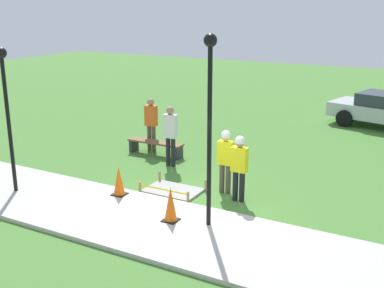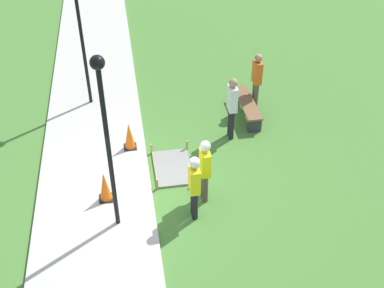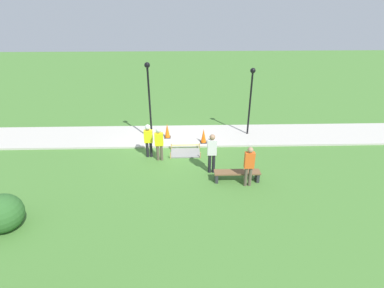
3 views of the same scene
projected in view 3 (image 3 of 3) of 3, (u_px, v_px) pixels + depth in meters
ground_plane at (168, 148)px, 15.66m from camera, size 60.00×60.00×0.00m
sidewalk at (169, 136)px, 16.88m from camera, size 28.00×2.77×0.10m
wet_concrete_patch at (185, 153)px, 15.11m from camera, size 1.51×1.02×0.31m
traffic_cone_near_patch at (204, 136)px, 15.87m from camera, size 0.34×0.34×0.77m
traffic_cone_far_patch at (167, 131)px, 16.43m from camera, size 0.34×0.34×0.80m
park_bench at (237, 174)px, 12.76m from camera, size 1.96×0.44×0.47m
worker_supervisor at (159, 141)px, 14.10m from camera, size 0.40×0.25×1.71m
worker_assistant at (148, 138)px, 14.39m from camera, size 0.40×0.25×1.71m
bystander_in_orange_shirt at (249, 164)px, 12.14m from camera, size 0.40×0.24×1.80m
bystander_in_gray_shirt at (212, 151)px, 13.06m from camera, size 0.40×0.25×1.87m
lamppost_near at (149, 91)px, 15.16m from camera, size 0.28×0.28×4.16m
lamppost_far at (251, 92)px, 15.97m from camera, size 0.28×0.28×3.72m
shrub_rounded_near at (3, 213)px, 9.99m from camera, size 1.32×1.32×1.32m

